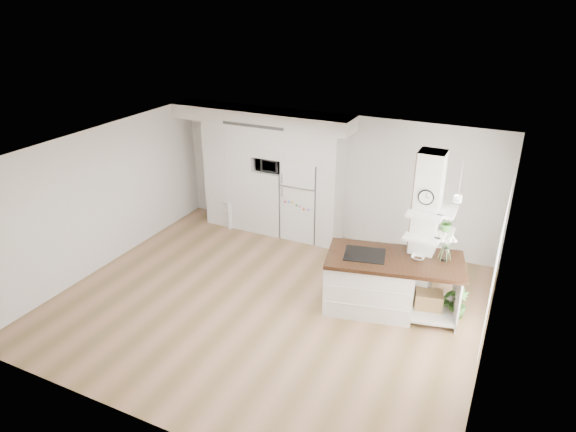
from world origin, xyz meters
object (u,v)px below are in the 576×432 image
Objects in this scene: kitchen_island at (377,281)px; floor_plant_a at (445,299)px; bookshelf at (228,213)px; refrigerator at (303,199)px.

floor_plant_a is (1.08, 0.40, -0.29)m from kitchen_island.
kitchen_island reaches higher than bookshelf.
kitchen_island is 1.19m from floor_plant_a.
refrigerator is at bearing 154.46° from floor_plant_a.
refrigerator reaches higher than kitchen_island.
kitchen_island is at bearing -159.56° from floor_plant_a.
refrigerator is 0.74× the size of kitchen_island.
kitchen_island is 4.43m from bookshelf.
bookshelf is 1.40× the size of floor_plant_a.
floor_plant_a is (5.12, -1.39, -0.05)m from bookshelf.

